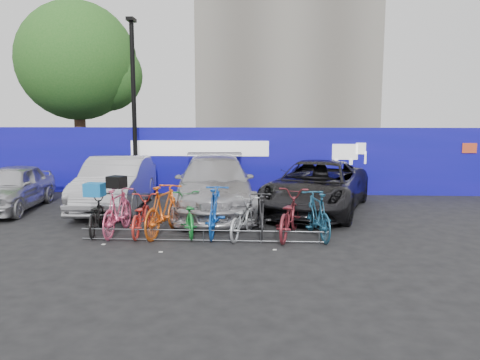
# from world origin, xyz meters

# --- Properties ---
(ground) EXTENTS (100.00, 100.00, 0.00)m
(ground) POSITION_xyz_m (0.00, 0.00, 0.00)
(ground) COLOR black
(ground) RESTS_ON ground
(hoarding) EXTENTS (22.00, 0.18, 2.40)m
(hoarding) POSITION_xyz_m (0.01, 6.00, 1.20)
(hoarding) COLOR #0A0D92
(hoarding) RESTS_ON ground
(tree) EXTENTS (5.40, 5.20, 7.80)m
(tree) POSITION_xyz_m (-6.77, 10.06, 5.07)
(tree) COLOR #382314
(tree) RESTS_ON ground
(lamppost) EXTENTS (0.25, 0.50, 6.11)m
(lamppost) POSITION_xyz_m (-3.20, 5.40, 3.27)
(lamppost) COLOR black
(lamppost) RESTS_ON ground
(bike_rack) EXTENTS (5.60, 0.03, 0.30)m
(bike_rack) POSITION_xyz_m (-0.00, -0.60, 0.16)
(bike_rack) COLOR #595B60
(bike_rack) RESTS_ON ground
(car_0) EXTENTS (2.03, 4.18, 1.37)m
(car_0) POSITION_xyz_m (-6.28, 2.66, 0.69)
(car_0) COLOR #B7B7BD
(car_0) RESTS_ON ground
(car_1) EXTENTS (2.04, 4.93, 1.59)m
(car_1) POSITION_xyz_m (-3.15, 3.03, 0.79)
(car_1) COLOR #B9B8BE
(car_1) RESTS_ON ground
(car_2) EXTENTS (2.84, 5.76, 1.61)m
(car_2) POSITION_xyz_m (-0.12, 2.83, 0.81)
(car_2) COLOR #B2B1B7
(car_2) RESTS_ON ground
(car_3) EXTENTS (4.01, 5.89, 1.50)m
(car_3) POSITION_xyz_m (2.92, 2.96, 0.75)
(car_3) COLOR black
(car_3) RESTS_ON ground
(bike_0) EXTENTS (0.92, 1.82, 0.91)m
(bike_0) POSITION_xyz_m (-2.73, 0.10, 0.46)
(bike_0) COLOR black
(bike_0) RESTS_ON ground
(bike_1) EXTENTS (0.62, 1.92, 1.14)m
(bike_1) POSITION_xyz_m (-2.15, 0.00, 0.57)
(bike_1) COLOR #E2527E
(bike_1) RESTS_ON ground
(bike_2) EXTENTS (0.68, 1.79, 0.93)m
(bike_2) POSITION_xyz_m (-1.60, 0.04, 0.46)
(bike_2) COLOR red
(bike_2) RESTS_ON ground
(bike_3) EXTENTS (0.99, 2.12, 1.23)m
(bike_3) POSITION_xyz_m (-1.03, -0.00, 0.61)
(bike_3) COLOR #D35213
(bike_3) RESTS_ON ground
(bike_4) EXTENTS (1.08, 1.95, 0.97)m
(bike_4) POSITION_xyz_m (-0.47, 0.13, 0.49)
(bike_4) COLOR #147329
(bike_4) RESTS_ON ground
(bike_5) EXTENTS (0.61, 1.98, 1.18)m
(bike_5) POSITION_xyz_m (0.20, 0.07, 0.59)
(bike_5) COLOR #1046AB
(bike_5) RESTS_ON ground
(bike_6) EXTENTS (1.01, 1.80, 0.90)m
(bike_6) POSITION_xyz_m (0.85, -0.07, 0.45)
(bike_6) COLOR #A4A8AC
(bike_6) RESTS_ON ground
(bike_7) EXTENTS (0.53, 1.70, 1.01)m
(bike_7) POSITION_xyz_m (1.30, 0.10, 0.51)
(bike_7) COLOR #28292B
(bike_7) RESTS_ON ground
(bike_8) EXTENTS (1.18, 2.18, 1.09)m
(bike_8) POSITION_xyz_m (1.95, -0.02, 0.54)
(bike_8) COLOR maroon
(bike_8) RESTS_ON ground
(bike_9) EXTENTS (0.90, 1.91, 1.11)m
(bike_9) POSITION_xyz_m (2.60, -0.06, 0.55)
(bike_9) COLOR navy
(bike_9) RESTS_ON ground
(cargo_crate) EXTENTS (0.48, 0.38, 0.32)m
(cargo_crate) POSITION_xyz_m (-2.73, 0.10, 1.07)
(cargo_crate) COLOR #146AB5
(cargo_crate) RESTS_ON bike_0
(cargo_topcase) EXTENTS (0.47, 0.45, 0.28)m
(cargo_topcase) POSITION_xyz_m (-2.15, 0.00, 1.28)
(cargo_topcase) COLOR black
(cargo_topcase) RESTS_ON bike_1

